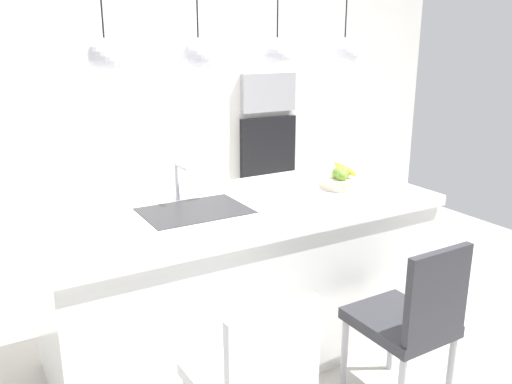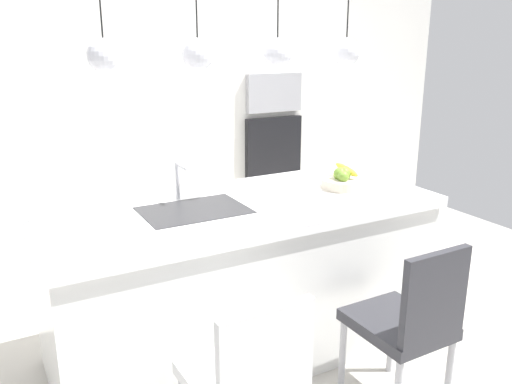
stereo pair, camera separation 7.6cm
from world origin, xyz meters
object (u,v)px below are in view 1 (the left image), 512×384
microwave (268,92)px  chair_near (255,378)px  oven (268,147)px  chair_middle (411,318)px  fruit_bowl (341,180)px

microwave → chair_near: (-1.56, -2.46, -0.87)m
oven → chair_middle: 2.58m
fruit_bowl → oven: size_ratio=0.46×
fruit_bowl → oven: 1.68m
chair_near → chair_middle: 0.88m
microwave → chair_near: size_ratio=0.62×
oven → fruit_bowl: bearing=-105.6°
oven → chair_middle: size_ratio=0.61×
fruit_bowl → microwave: bearing=74.4°
chair_near → chair_middle: (0.88, -0.00, 0.02)m
chair_near → oven: bearing=57.7°
fruit_bowl → chair_near: size_ratio=0.29×
oven → chair_near: (-1.56, -2.46, -0.37)m
microwave → chair_middle: size_ratio=0.59×
microwave → chair_near: 3.04m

